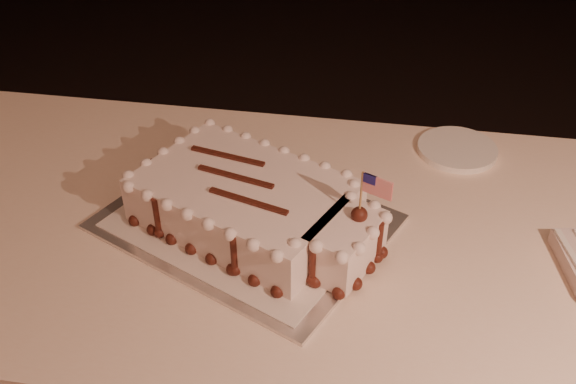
% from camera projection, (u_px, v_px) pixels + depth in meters
% --- Properties ---
extents(banquet_table, '(2.40, 0.80, 0.75)m').
position_uv_depth(banquet_table, '(437.00, 377.00, 1.37)').
color(banquet_table, '#FFE1C5').
rests_on(banquet_table, ground).
extents(cake_board, '(0.60, 0.54, 0.01)m').
position_uv_depth(cake_board, '(245.00, 222.00, 1.19)').
color(cake_board, silver).
rests_on(cake_board, banquet_table).
extents(doily, '(0.54, 0.48, 0.00)m').
position_uv_depth(doily, '(245.00, 220.00, 1.18)').
color(doily, silver).
rests_on(doily, cake_board).
extents(sheet_cake, '(0.48, 0.38, 0.18)m').
position_uv_depth(sheet_cake, '(256.00, 206.00, 1.15)').
color(sheet_cake, white).
rests_on(sheet_cake, doily).
extents(side_plate, '(0.17, 0.17, 0.01)m').
position_uv_depth(side_plate, '(457.00, 149.00, 1.38)').
color(side_plate, white).
rests_on(side_plate, banquet_table).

